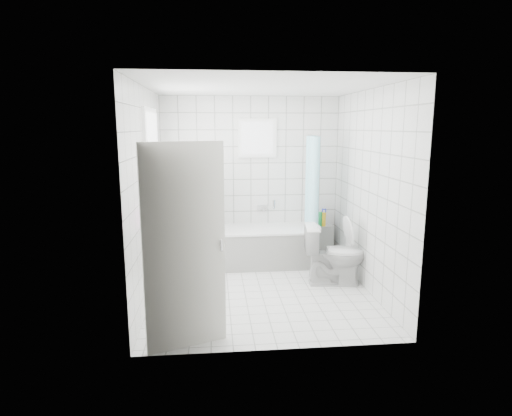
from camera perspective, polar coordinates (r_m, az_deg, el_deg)
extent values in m
plane|color=white|center=(5.72, 0.67, -11.04)|extent=(3.00, 3.00, 0.00)
plane|color=white|center=(5.33, 0.73, 15.86)|extent=(3.00, 3.00, 0.00)
cube|color=white|center=(6.86, -0.68, 3.85)|extent=(2.80, 0.02, 2.60)
cube|color=white|center=(3.91, 3.12, -1.45)|extent=(2.80, 0.02, 2.60)
cube|color=white|center=(5.41, -14.22, 1.64)|extent=(0.02, 3.00, 2.60)
cube|color=white|center=(5.70, 14.83, 2.08)|extent=(0.02, 3.00, 2.60)
cube|color=white|center=(5.66, -13.47, 5.14)|extent=(0.01, 0.90, 1.40)
cube|color=white|center=(6.77, 0.19, 9.28)|extent=(0.50, 0.01, 0.50)
cube|color=white|center=(5.77, -12.70, -2.18)|extent=(0.18, 1.02, 0.08)
cube|color=silver|center=(4.11, -9.47, -5.31)|extent=(0.76, 0.32, 2.00)
cube|color=white|center=(6.70, 0.36, -5.26)|extent=(1.72, 0.75, 0.55)
cube|color=white|center=(6.63, 0.36, -2.85)|extent=(1.74, 0.77, 0.03)
cube|color=white|center=(6.51, -7.79, -1.54)|extent=(0.15, 0.85, 1.50)
cube|color=white|center=(7.12, 8.52, -4.41)|extent=(0.40, 0.24, 0.55)
imported|color=white|center=(5.96, 10.41, -6.11)|extent=(0.86, 0.56, 0.83)
cylinder|color=silver|center=(6.55, 7.54, 9.58)|extent=(0.02, 0.80, 0.02)
cube|color=silver|center=(6.90, 0.90, 0.12)|extent=(0.18, 0.06, 0.06)
imported|color=#D954B8|center=(5.36, -13.16, -1.08)|extent=(0.14, 0.14, 0.31)
imported|color=#C864BA|center=(6.01, -12.35, -0.29)|extent=(0.12, 0.11, 0.20)
imported|color=white|center=(5.69, -12.71, -1.07)|extent=(0.19, 0.19, 0.17)
cylinder|color=#BA153A|center=(7.06, 8.12, -1.37)|extent=(0.06, 0.06, 0.21)
cylinder|color=yellow|center=(6.96, 9.04, -1.50)|extent=(0.06, 0.06, 0.22)
cylinder|color=#1B2DDB|center=(7.07, 9.05, -1.15)|extent=(0.06, 0.06, 0.27)
cylinder|color=#199948|center=(6.97, 8.55, -1.44)|extent=(0.06, 0.06, 0.23)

